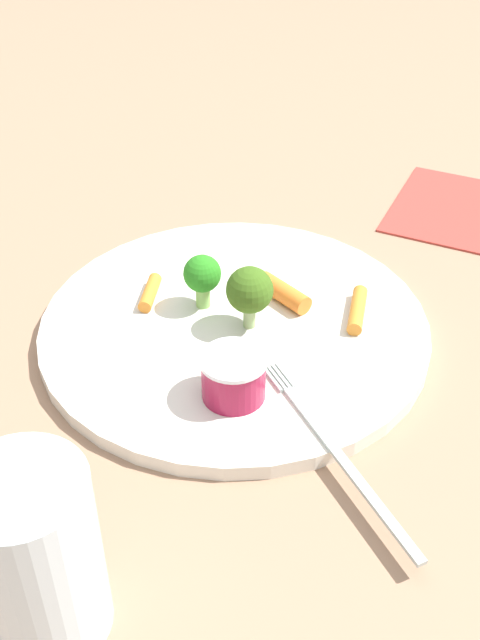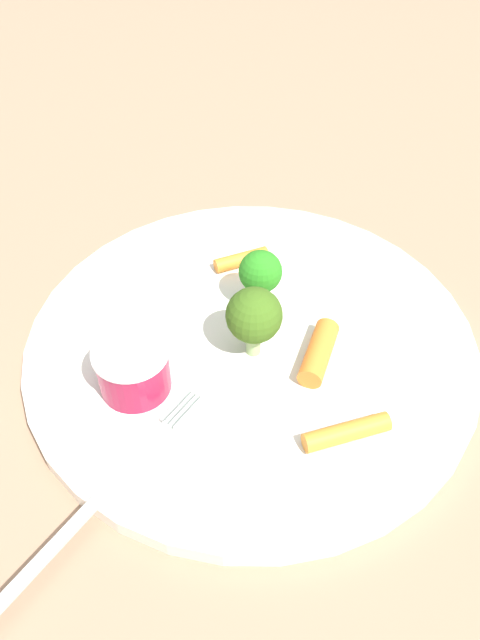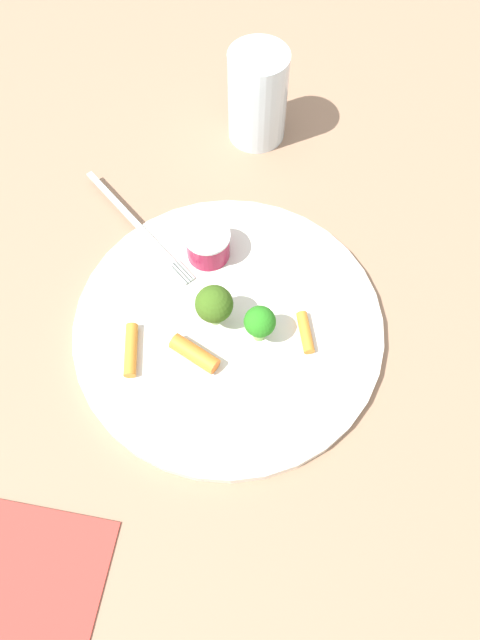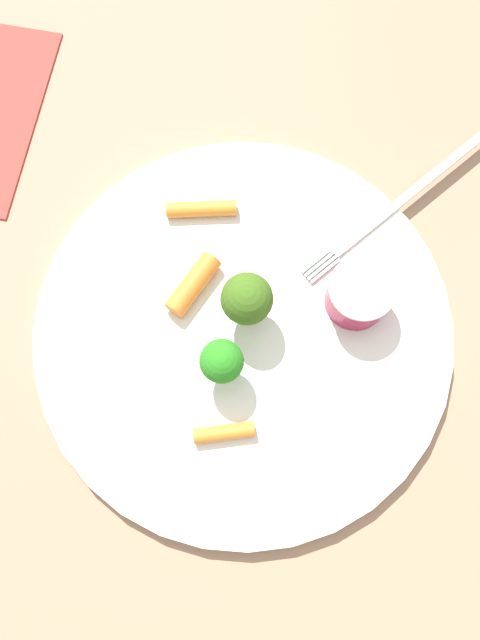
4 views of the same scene
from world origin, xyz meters
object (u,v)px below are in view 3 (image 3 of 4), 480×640
Objects in this scene: fork at (139,227)px; carrot_stick_2 at (194,354)px; plate at (228,326)px; broccoli_floret_0 at (214,303)px; broccoli_floret_1 at (260,323)px; carrot_stick_1 at (131,350)px; carrot_stick_0 at (306,329)px; drinking_glass at (258,97)px; sauce_cup at (208,244)px.

carrot_stick_2 is at bearing 123.30° from fork.
broccoli_floret_0 is (0.01, -0.00, 0.04)m from plate.
broccoli_floret_1 is 0.12m from carrot_stick_1.
carrot_stick_0 is at bearing -163.73° from broccoli_floret_1.
drinking_glass reaches higher than fork.
broccoli_floret_0 reaches higher than broccoli_floret_1.
sauce_cup reaches higher than carrot_stick_0.
sauce_cup is at bearing -52.03° from broccoli_floret_1.
carrot_stick_0 is at bearing -178.37° from broccoli_floret_0.
broccoli_floret_1 is at bearing 164.03° from plate.
broccoli_floret_1 is 0.87× the size of carrot_stick_1.
plate is at bearing -15.97° from broccoli_floret_1.
carrot_stick_0 is at bearing -162.45° from carrot_stick_1.
sauce_cup is 0.43× the size of drinking_glass.
fork is at bearing -25.98° from carrot_stick_0.
carrot_stick_2 is (0.02, 0.04, 0.01)m from plate.
broccoli_floret_1 is 0.18m from fork.
drinking_glass reaches higher than sauce_cup.
carrot_stick_1 is (0.05, 0.12, -0.01)m from sauce_cup.
broccoli_floret_1 is 1.09× the size of carrot_stick_0.
sauce_cup reaches higher than carrot_stick_2.
carrot_stick_0 reaches higher than plate.
carrot_stick_1 is at bearing 77.39° from drinking_glass.
broccoli_floret_1 is at bearing 127.97° from sauce_cup.
carrot_stick_0 is 0.38× the size of drinking_glass.
carrot_stick_1 is (0.12, 0.04, -0.02)m from broccoli_floret_1.
drinking_glass is (0.00, -0.26, 0.01)m from broccoli_floret_0.
carrot_stick_2 is 0.33× the size of fork.
sauce_cup is 0.13m from carrot_stick_0.
drinking_glass reaches higher than broccoli_floret_1.
carrot_stick_2 is at bearing 74.61° from broccoli_floret_0.
fork is (0.03, -0.14, -0.00)m from carrot_stick_1.
carrot_stick_2 is (0.10, 0.04, 0.00)m from carrot_stick_0.
carrot_stick_1 is (0.07, 0.05, -0.03)m from broccoli_floret_0.
carrot_stick_1 is 0.48× the size of drinking_glass.
carrot_stick_2 is 0.31m from drinking_glass.
sauce_cup is 0.08m from fork.
drinking_glass is at bearing -80.40° from broccoli_floret_1.
fork is (0.19, -0.09, -0.00)m from carrot_stick_0.
plate is at bearing 2.79° from carrot_stick_0.
drinking_glass is at bearing -91.81° from carrot_stick_2.
carrot_stick_2 is (0.06, 0.03, -0.02)m from broccoli_floret_1.
broccoli_floret_1 is at bearing 167.07° from broccoli_floret_0.
carrot_stick_1 is at bearing 101.88° from fork.
plate is 6.66× the size of broccoli_floret_1.
carrot_stick_0 is 0.86× the size of carrot_stick_2.
broccoli_floret_0 reaches higher than carrot_stick_2.
broccoli_floret_0 reaches higher than fork.
carrot_stick_0 is (-0.07, -0.00, 0.01)m from plate.
carrot_stick_0 is 0.28× the size of fork.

